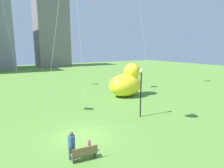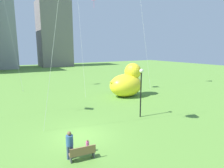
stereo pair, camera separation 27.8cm
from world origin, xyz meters
The scene contains 6 objects.
ground_plane centered at (0.00, 0.00, 0.00)m, with size 140.00×140.00×0.00m, color #5D9038.
park_bench centered at (-1.05, -3.10, 0.47)m, with size 1.58×0.64×0.90m.
person_adult centered at (-1.63, -2.56, 0.95)m, with size 0.42×0.42×1.73m.
person_child centered at (-0.44, -2.42, 0.46)m, with size 0.20×0.20×0.84m.
giant_inflatable_duck centered at (10.15, 8.30, 1.93)m, with size 5.47×3.51×4.53m.
lamppost centered at (6.51, 0.91, 3.19)m, with size 0.37×0.37×4.64m.
Camera 1 is at (-5.11, -12.76, 6.51)m, focal length 30.92 mm.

